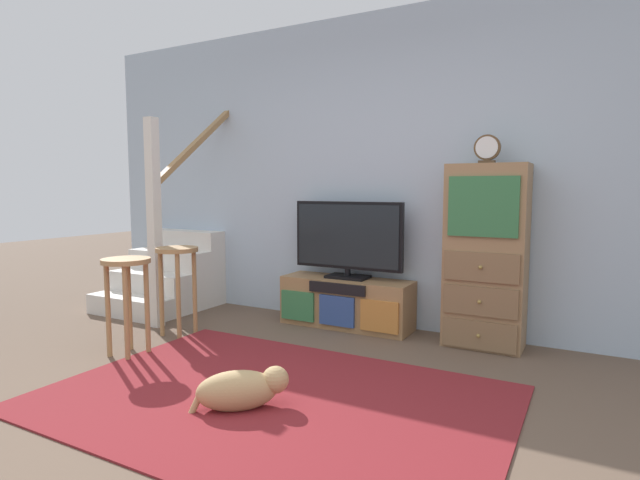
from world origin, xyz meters
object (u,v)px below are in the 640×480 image
(television, at_px, (348,238))
(bar_stool_near, at_px, (127,283))
(bar_stool_far, at_px, (177,270))
(dog, at_px, (242,389))
(side_cabinet, at_px, (486,257))
(media_console, at_px, (346,303))
(desk_clock, at_px, (487,149))

(television, xyz_separation_m, bar_stool_near, (-1.05, -1.46, -0.25))
(bar_stool_far, xyz_separation_m, dog, (1.34, -0.90, -0.42))
(side_cabinet, bearing_deg, media_console, -179.49)
(side_cabinet, distance_m, dog, 2.10)
(side_cabinet, relative_size, bar_stool_near, 1.96)
(television, xyz_separation_m, desk_clock, (1.15, -0.03, 0.71))
(media_console, distance_m, desk_clock, 1.72)
(bar_stool_far, bearing_deg, side_cabinet, 21.49)
(side_cabinet, height_order, bar_stool_far, side_cabinet)
(media_console, height_order, side_cabinet, side_cabinet)
(television, relative_size, bar_stool_near, 1.41)
(television, bearing_deg, bar_stool_far, -140.70)
(desk_clock, distance_m, dog, 2.43)
(bar_stool_near, xyz_separation_m, dog, (1.29, -0.34, -0.41))
(desk_clock, bearing_deg, media_console, 179.77)
(television, bearing_deg, dog, -82.65)
(television, bearing_deg, bar_stool_near, -125.70)
(bar_stool_near, bearing_deg, dog, -14.92)
(bar_stool_near, bearing_deg, bar_stool_far, 95.68)
(bar_stool_far, relative_size, dog, 1.56)
(bar_stool_near, bearing_deg, television, 54.30)
(desk_clock, xyz_separation_m, bar_stool_near, (-2.20, -1.44, -0.97))
(media_console, relative_size, bar_stool_near, 1.63)
(bar_stool_near, bearing_deg, desk_clock, 33.13)
(bar_stool_far, distance_m, dog, 1.67)
(side_cabinet, height_order, dog, side_cabinet)
(media_console, bearing_deg, bar_stool_near, -126.15)
(media_console, height_order, television, television)
(side_cabinet, relative_size, dog, 2.97)
(television, bearing_deg, media_console, -90.00)
(media_console, bearing_deg, bar_stool_far, -141.46)
(side_cabinet, relative_size, bar_stool_far, 1.91)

